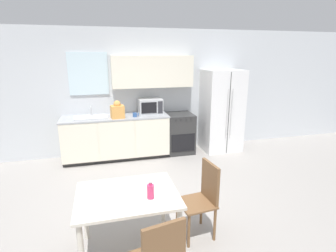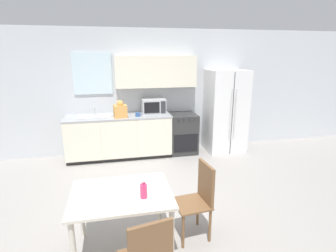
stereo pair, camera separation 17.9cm
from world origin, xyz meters
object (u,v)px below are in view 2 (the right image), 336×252
object	(u,v)px
dining_chair_side	(199,195)
drink_bottle	(144,190)
coffee_mug	(138,114)
dining_table	(122,202)
refrigerator	(225,111)
microwave	(153,106)
oven_range	(182,133)

from	to	relation	value
dining_chair_side	drink_bottle	world-z (taller)	dining_chair_side
coffee_mug	dining_table	size ratio (longest dim) A/B	0.11
dining_table	drink_bottle	bearing A→B (deg)	-32.30
refrigerator	dining_table	xyz separation A→B (m)	(-2.44, -2.83, -0.30)
refrigerator	dining_chair_side	distance (m)	3.16
refrigerator	dining_table	bearing A→B (deg)	-130.82
microwave	coffee_mug	distance (m)	0.46
drink_bottle	coffee_mug	bearing A→B (deg)	85.37
refrigerator	microwave	distance (m)	1.63
microwave	dining_chair_side	xyz separation A→B (m)	(0.09, -2.88, -0.54)
refrigerator	dining_table	size ratio (longest dim) A/B	1.71
refrigerator	microwave	bearing A→B (deg)	174.95
oven_range	dining_chair_side	xyz separation A→B (m)	(-0.54, -2.80, 0.09)
microwave	dining_table	size ratio (longest dim) A/B	0.47
microwave	coffee_mug	xyz separation A→B (m)	(-0.36, -0.25, -0.12)
dining_chair_side	dining_table	bearing A→B (deg)	89.17
oven_range	coffee_mug	size ratio (longest dim) A/B	7.15
oven_range	refrigerator	distance (m)	1.10
oven_range	dining_chair_side	distance (m)	2.85
coffee_mug	dining_chair_side	world-z (taller)	coffee_mug
coffee_mug	drink_bottle	world-z (taller)	coffee_mug
drink_bottle	dining_table	bearing A→B (deg)	147.70
microwave	drink_bottle	bearing A→B (deg)	-100.85
refrigerator	coffee_mug	distance (m)	1.99
refrigerator	coffee_mug	xyz separation A→B (m)	(-1.99, -0.11, 0.04)
coffee_mug	microwave	bearing A→B (deg)	34.58
dining_table	microwave	bearing A→B (deg)	74.52
refrigerator	dining_chair_side	world-z (taller)	refrigerator
coffee_mug	dining_chair_side	size ratio (longest dim) A/B	0.13
drink_bottle	dining_chair_side	bearing A→B (deg)	18.67
oven_range	coffee_mug	xyz separation A→B (m)	(-1.00, -0.16, 0.52)
dining_table	dining_chair_side	distance (m)	0.92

